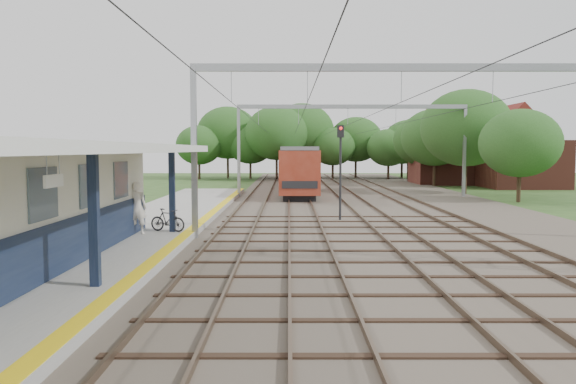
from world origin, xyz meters
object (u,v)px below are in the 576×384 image
object	(u,v)px
bicycle	(168,220)
train	(296,165)
signal_post	(340,159)
person	(137,208)

from	to	relation	value
bicycle	train	xyz separation A→B (m)	(5.60, 32.66, 1.28)
train	signal_post	world-z (taller)	signal_post
person	bicycle	bearing A→B (deg)	-149.22
signal_post	bicycle	bearing A→B (deg)	-131.35
person	signal_post	xyz separation A→B (m)	(8.50, 6.34, 1.79)
bicycle	signal_post	xyz separation A→B (m)	(7.45, 5.74, 2.36)
train	signal_post	distance (m)	27.00
bicycle	signal_post	size ratio (longest dim) A/B	0.32
train	bicycle	bearing A→B (deg)	-99.73
person	bicycle	world-z (taller)	person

